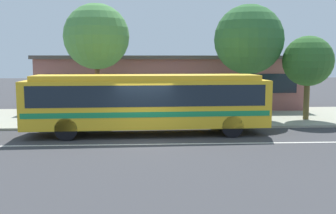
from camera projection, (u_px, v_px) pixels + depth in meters
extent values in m
plane|color=#39393C|center=(145.00, 141.00, 17.49)|extent=(120.00, 120.00, 0.00)
cube|color=#9D9D88|center=(145.00, 117.00, 24.25)|extent=(60.00, 8.00, 0.12)
cube|color=silver|center=(145.00, 144.00, 16.70)|extent=(56.00, 0.16, 0.01)
cube|color=gold|center=(147.00, 103.00, 18.78)|extent=(11.36, 2.96, 2.16)
cube|color=gold|center=(147.00, 77.00, 18.64)|extent=(10.45, 2.62, 0.24)
cube|color=#19232D|center=(147.00, 94.00, 18.73)|extent=(10.69, 2.95, 0.95)
cube|color=#198349|center=(147.00, 111.00, 18.83)|extent=(11.14, 2.97, 0.24)
cube|color=#19232D|center=(262.00, 93.00, 19.27)|extent=(0.21, 2.20, 1.04)
cylinder|color=black|center=(221.00, 119.00, 20.36)|extent=(1.01, 0.32, 1.00)
cylinder|color=black|center=(232.00, 127.00, 18.17)|extent=(1.01, 0.32, 1.00)
cylinder|color=black|center=(73.00, 121.00, 19.65)|extent=(1.01, 0.32, 1.00)
cylinder|color=black|center=(66.00, 129.00, 17.45)|extent=(1.01, 0.32, 1.00)
cylinder|color=#2E3F38|center=(122.00, 113.00, 22.39)|extent=(0.14, 0.14, 0.88)
cylinder|color=#2E3F38|center=(122.00, 113.00, 22.23)|extent=(0.14, 0.14, 0.88)
cylinder|color=blue|center=(122.00, 100.00, 22.22)|extent=(0.39, 0.39, 0.62)
sphere|color=tan|center=(122.00, 92.00, 22.17)|extent=(0.20, 0.20, 0.20)
cylinder|color=brown|center=(98.00, 89.00, 23.09)|extent=(0.28, 0.28, 3.42)
sphere|color=#4B8744|center=(96.00, 36.00, 22.73)|extent=(3.75, 3.75, 3.75)
cylinder|color=brown|center=(248.00, 91.00, 23.50)|extent=(0.34, 0.34, 3.17)
sphere|color=#326934|center=(249.00, 39.00, 23.15)|extent=(4.04, 4.04, 4.04)
cylinder|color=brown|center=(306.00, 99.00, 22.83)|extent=(0.32, 0.32, 2.34)
sphere|color=#30632A|center=(308.00, 61.00, 22.57)|extent=(2.85, 2.85, 2.85)
cube|color=#8C5552|center=(170.00, 84.00, 29.18)|extent=(18.05, 6.09, 3.56)
cube|color=#19232D|center=(173.00, 84.00, 26.12)|extent=(16.61, 0.04, 1.28)
cube|color=#49413F|center=(170.00, 58.00, 28.96)|extent=(18.45, 6.49, 0.24)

